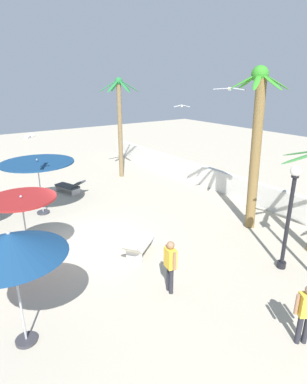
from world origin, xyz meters
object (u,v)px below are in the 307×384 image
guest_1 (306,310)px  seagull_0 (30,136)px  patio_umbrella_1 (37,165)px  palm_tree_1 (120,118)px  seagull_1 (230,89)px  lamp_post_0 (289,212)px  lounge_chair_1 (70,186)px  guest_0 (170,262)px  patio_umbrella_3 (22,204)px  lounge_chair_0 (139,245)px  patio_umbrella_2 (10,245)px  seagull_2 (182,106)px  palm_tree_0 (256,136)px

guest_1 → seagull_0: size_ratio=1.47×
patio_umbrella_1 → palm_tree_1: palm_tree_1 is taller
palm_tree_1 → seagull_1: 7.95m
lamp_post_0 → lounge_chair_1: bearing=-164.4°
guest_0 → seagull_1: 7.31m
patio_umbrella_3 → lounge_chair_1: size_ratio=1.24×
lounge_chair_0 → patio_umbrella_1: bearing=-163.9°
patio_umbrella_2 → lounge_chair_1: bearing=153.7°
patio_umbrella_1 → patio_umbrella_2: 7.67m
guest_0 → guest_1: size_ratio=1.04×
patio_umbrella_3 → seagull_0: seagull_0 is taller
patio_umbrella_2 → lounge_chair_0: patio_umbrella_2 is taller
seagull_1 → seagull_2: size_ratio=1.32×
palm_tree_0 → lamp_post_0: size_ratio=1.83×
lounge_chair_0 → palm_tree_0: bearing=84.1°
lounge_chair_1 → guest_0: (9.53, -0.71, 0.55)m
lounge_chair_1 → patio_umbrella_1: bearing=-46.8°
patio_umbrella_1 → patio_umbrella_2: bearing=-19.2°
patio_umbrella_1 → seagull_0: seagull_0 is taller
patio_umbrella_3 → palm_tree_0: size_ratio=0.39×
lounge_chair_1 → seagull_1: size_ratio=1.64×
palm_tree_1 → seagull_2: size_ratio=6.42×
guest_0 → guest_1: guest_0 is taller
patio_umbrella_3 → lamp_post_0: (4.69, 6.54, -0.21)m
seagull_0 → patio_umbrella_1: bearing=162.5°
seagull_2 → lamp_post_0: bearing=-20.9°
lamp_post_0 → seagull_2: bearing=159.1°
lamp_post_0 → seagull_1: seagull_1 is taller
patio_umbrella_2 → seagull_2: 13.93m
patio_umbrella_2 → lounge_chair_1: size_ratio=1.45×
palm_tree_1 → lounge_chair_0: palm_tree_1 is taller
patio_umbrella_1 → guest_0: 7.87m
lamp_post_0 → lounge_chair_0: 4.88m
patio_umbrella_2 → palm_tree_1: size_ratio=0.49×
guest_1 → patio_umbrella_2: bearing=-124.9°
lounge_chair_0 → patio_umbrella_2: bearing=-67.2°
palm_tree_0 → guest_1: bearing=-39.2°
palm_tree_1 → seagull_1: palm_tree_1 is taller
palm_tree_0 → palm_tree_1: bearing=-174.9°
lounge_chair_1 → guest_0: bearing=-4.2°
guest_1 → patio_umbrella_3: bearing=-148.3°
lounge_chair_1 → seagull_0: seagull_0 is taller
guest_1 → seagull_2: bearing=152.9°
patio_umbrella_1 → guest_1: (10.82, 2.61, -1.31)m
lounge_chair_0 → palm_tree_1: bearing=154.2°
palm_tree_1 → lamp_post_0: (11.75, -0.77, -1.66)m
seagull_1 → lamp_post_0: bearing=-19.1°
patio_umbrella_1 → palm_tree_0: (6.02, 6.53, 1.45)m
patio_umbrella_3 → lamp_post_0: bearing=54.4°
lounge_chair_0 → guest_1: bearing=10.9°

